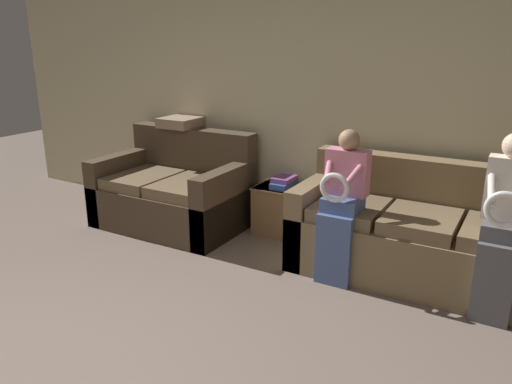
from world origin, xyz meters
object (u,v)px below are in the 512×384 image
couch_side (175,193)px  child_right_seated (504,220)px  book_stack (284,182)px  throw_pillow (180,122)px  side_shelf (285,210)px  couch_main (423,238)px  child_left_seated (342,201)px

couch_side → child_right_seated: bearing=-6.1°
book_stack → couch_side: bearing=-164.7°
throw_pillow → child_right_seated: bearing=-11.6°
child_right_seated → side_shelf: bearing=162.1°
couch_main → child_left_seated: child_left_seated is taller
couch_main → book_stack: size_ratio=6.49×
child_left_seated → book_stack: 1.03m
child_right_seated → book_stack: size_ratio=4.10×
child_left_seated → side_shelf: size_ratio=2.14×
child_left_seated → child_right_seated: child_right_seated is taller
child_right_seated → side_shelf: (-1.92, 0.62, -0.45)m
couch_main → child_left_seated: size_ratio=1.69×
couch_side → child_left_seated: bearing=-9.8°
couch_main → throw_pillow: throw_pillow is taller
couch_main → couch_side: size_ratio=1.38×
child_right_seated → side_shelf: 2.07m
couch_side → child_right_seated: (3.03, -0.32, 0.37)m
couch_main → side_shelf: size_ratio=3.62×
couch_main → child_left_seated: (-0.56, -0.36, 0.32)m
book_stack → couch_main: bearing=-11.2°
child_right_seated → book_stack: 2.04m
throw_pillow → couch_main: bearing=-6.6°
couch_side → side_shelf: bearing=15.1°
side_shelf → book_stack: book_stack is taller
side_shelf → throw_pillow: size_ratio=1.49×
child_right_seated → throw_pillow: 3.26m
couch_main → child_left_seated: 0.74m
couch_main → book_stack: couch_main is taller
couch_side → side_shelf: couch_side is taller
couch_main → throw_pillow: (-2.62, 0.30, 0.67)m
couch_side → book_stack: bearing=15.3°
child_left_seated → couch_side: bearing=170.2°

